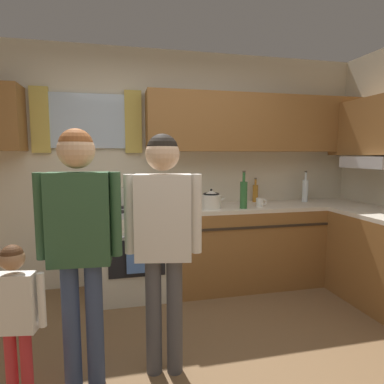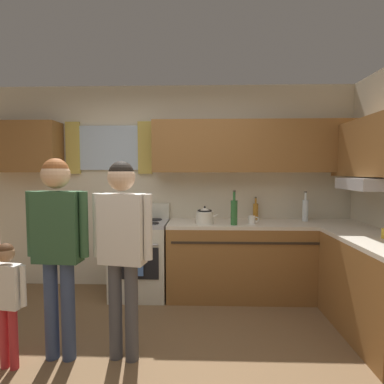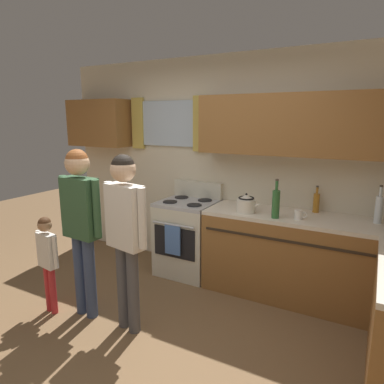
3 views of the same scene
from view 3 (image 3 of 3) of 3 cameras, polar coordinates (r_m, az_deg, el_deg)
ground_plane at (r=3.16m, az=-9.64°, el=-24.54°), size 12.00×12.00×0.00m
back_wall_unit at (r=4.10m, az=6.70°, el=6.60°), size 4.60×0.42×2.60m
kitchen_counter_run at (r=3.49m, az=23.74°, el=-13.12°), size 2.31×1.85×0.90m
stove_oven at (r=4.26m, az=-0.69°, el=-7.22°), size 0.65×0.67×1.10m
bottle_tall_clear at (r=3.70m, az=28.51°, el=-2.45°), size 0.07×0.07×0.37m
bottle_wine_green at (r=3.51m, az=13.70°, el=-1.82°), size 0.08×0.08×0.39m
bottle_oil_amber at (r=3.86m, az=19.86°, el=-1.60°), size 0.06×0.06×0.29m
mug_ceramic_white at (r=3.55m, az=17.25°, el=-3.60°), size 0.13×0.08×0.09m
stovetop_kettle at (r=3.68m, az=8.97°, el=-1.89°), size 0.27×0.20×0.21m
adult_holding_child at (r=3.33m, az=-17.93°, el=-3.49°), size 0.50×0.22×1.61m
adult_in_plaid at (r=3.01m, az=-10.97°, el=-5.07°), size 0.49×0.22×1.59m
small_child at (r=3.62m, az=-22.81°, el=-9.38°), size 0.32×0.13×0.97m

